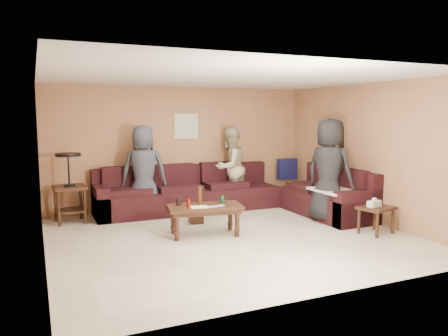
# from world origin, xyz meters

# --- Properties ---
(room) EXTENTS (5.60, 5.50, 2.50)m
(room) POSITION_xyz_m (0.00, 0.00, 1.66)
(room) COLOR beige
(room) RESTS_ON ground
(sectional_sofa) EXTENTS (4.65, 2.90, 0.97)m
(sectional_sofa) POSITION_xyz_m (0.81, 1.52, 0.33)
(sectional_sofa) COLOR black
(sectional_sofa) RESTS_ON ground
(coffee_table) EXTENTS (1.26, 0.78, 0.77)m
(coffee_table) POSITION_xyz_m (-0.35, 0.26, 0.42)
(coffee_table) COLOR black
(coffee_table) RESTS_ON ground
(end_table_left) EXTENTS (0.59, 0.59, 1.26)m
(end_table_left) POSITION_xyz_m (-2.27, 2.02, 0.66)
(end_table_left) COLOR black
(end_table_left) RESTS_ON ground
(side_table_right) EXTENTS (0.64, 0.56, 0.60)m
(side_table_right) POSITION_xyz_m (2.24, -0.78, 0.39)
(side_table_right) COLOR black
(side_table_right) RESTS_ON ground
(waste_bin) EXTENTS (0.27, 0.27, 0.29)m
(waste_bin) POSITION_xyz_m (-0.20, 1.07, 0.14)
(waste_bin) COLOR black
(waste_bin) RESTS_ON ground
(wall_art) EXTENTS (0.52, 0.04, 0.52)m
(wall_art) POSITION_xyz_m (0.10, 2.48, 1.70)
(wall_art) COLOR tan
(wall_art) RESTS_ON ground
(person_left) EXTENTS (0.97, 0.75, 1.75)m
(person_left) POSITION_xyz_m (-0.93, 1.95, 0.87)
(person_left) COLOR #2C323D
(person_left) RESTS_ON ground
(person_middle) EXTENTS (1.02, 0.95, 1.69)m
(person_middle) POSITION_xyz_m (0.92, 2.08, 0.84)
(person_middle) COLOR tan
(person_middle) RESTS_ON ground
(person_right) EXTENTS (0.90, 1.07, 1.88)m
(person_right) POSITION_xyz_m (2.03, 0.19, 0.94)
(person_right) COLOR black
(person_right) RESTS_ON ground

